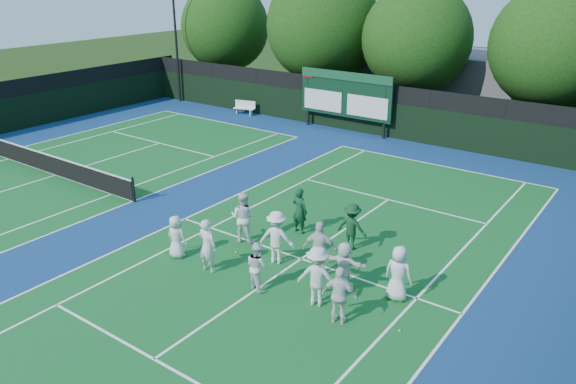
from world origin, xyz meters
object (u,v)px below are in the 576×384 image
Objects in this scene: scoreboard at (345,95)px; bench at (245,107)px; tennis_net at (55,165)px; coach_left at (300,211)px.

scoreboard is 3.99× the size of bench.
scoreboard is 0.53× the size of tennis_net.
coach_left is (5.78, -12.93, -1.33)m from scoreboard.
scoreboard is at bearing 1.67° from bench.
scoreboard reaches higher than coach_left.
coach_left is at bearing -43.69° from bench.
tennis_net is 6.53× the size of coach_left.
coach_left is at bearing 7.40° from tennis_net.
bench is at bearing -178.33° from scoreboard.
tennis_net is 7.52× the size of bench.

